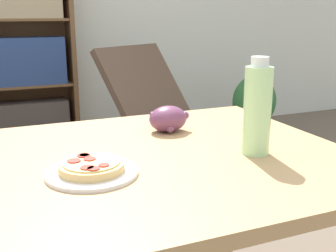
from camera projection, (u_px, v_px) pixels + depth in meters
name	position (u px, v px, depth m)	size (l,w,h in m)	color
dining_table	(116.00, 192.00, 1.13)	(1.30, 0.90, 0.74)	tan
pizza_on_plate	(92.00, 169.00, 1.01)	(0.22, 0.22, 0.04)	white
grape_bunch	(168.00, 119.00, 1.37)	(0.13, 0.10, 0.08)	#6B3856
drink_bottle	(257.00, 109.00, 1.13)	(0.08, 0.08, 0.27)	#B7EAA3
lounge_chair_far	(162.00, 132.00, 3.01)	(0.89, 0.97, 0.88)	black
bookshelf	(29.00, 58.00, 3.39)	(0.71, 0.30, 1.60)	brown
potted_plant_floor	(254.00, 108.00, 3.71)	(0.40, 0.34, 0.59)	#70665B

